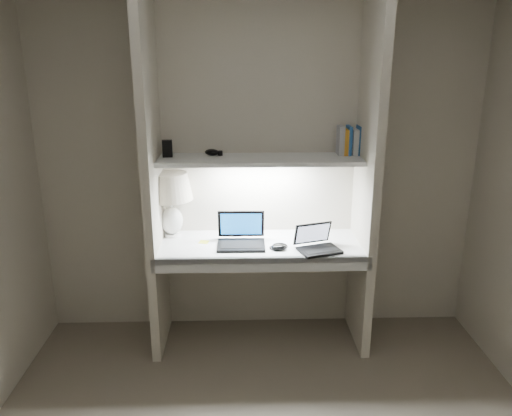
{
  "coord_description": "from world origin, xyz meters",
  "views": [
    {
      "loc": [
        -0.13,
        -2.06,
        2.05
      ],
      "look_at": [
        -0.04,
        1.05,
        1.08
      ],
      "focal_mm": 35.0,
      "sensor_mm": 36.0,
      "label": 1
    }
  ],
  "objects_px": {
    "laptop_netbook": "(317,244)",
    "speaker": "(240,226)",
    "table_lamp": "(170,194)",
    "laptop_main": "(241,237)",
    "book_row": "(351,141)"
  },
  "relations": [
    {
      "from": "table_lamp",
      "to": "speaker",
      "type": "relative_size",
      "value": 3.41
    },
    {
      "from": "table_lamp",
      "to": "laptop_main",
      "type": "relative_size",
      "value": 1.43
    },
    {
      "from": "table_lamp",
      "to": "book_row",
      "type": "height_order",
      "value": "book_row"
    },
    {
      "from": "laptop_netbook",
      "to": "book_row",
      "type": "xyz_separation_m",
      "value": [
        0.27,
        0.32,
        0.65
      ]
    },
    {
      "from": "laptop_main",
      "to": "laptop_netbook",
      "type": "xyz_separation_m",
      "value": [
        0.52,
        -0.12,
        -0.01
      ]
    },
    {
      "from": "laptop_netbook",
      "to": "speaker",
      "type": "distance_m",
      "value": 0.61
    },
    {
      "from": "table_lamp",
      "to": "laptop_netbook",
      "type": "relative_size",
      "value": 1.45
    },
    {
      "from": "table_lamp",
      "to": "laptop_netbook",
      "type": "height_order",
      "value": "table_lamp"
    },
    {
      "from": "laptop_main",
      "to": "laptop_netbook",
      "type": "relative_size",
      "value": 1.01
    },
    {
      "from": "book_row",
      "to": "laptop_main",
      "type": "bearing_deg",
      "value": -165.46
    },
    {
      "from": "laptop_main",
      "to": "speaker",
      "type": "relative_size",
      "value": 2.38
    },
    {
      "from": "laptop_main",
      "to": "speaker",
      "type": "height_order",
      "value": "laptop_main"
    },
    {
      "from": "speaker",
      "to": "book_row",
      "type": "height_order",
      "value": "book_row"
    },
    {
      "from": "laptop_main",
      "to": "table_lamp",
      "type": "bearing_deg",
      "value": 160.83
    },
    {
      "from": "speaker",
      "to": "table_lamp",
      "type": "bearing_deg",
      "value": 156.56
    }
  ]
}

